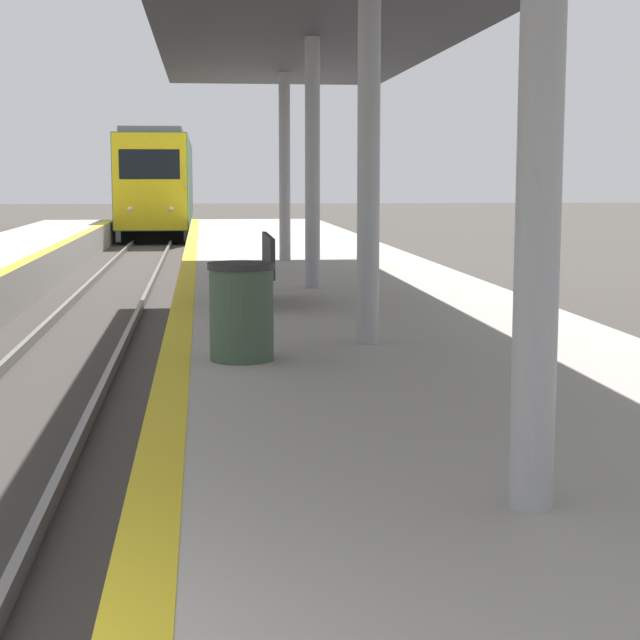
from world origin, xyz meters
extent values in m
cube|color=black|center=(0.00, 48.25, 0.28)|extent=(2.38, 19.26, 0.55)
cube|color=#477247|center=(0.00, 48.25, 2.39)|extent=(2.80, 21.40, 3.67)
cube|color=yellow|center=(0.00, 37.63, 2.39)|extent=(2.75, 0.16, 3.60)
cube|color=black|center=(0.00, 37.57, 3.03)|extent=(2.24, 0.06, 1.10)
cube|color=slate|center=(0.00, 48.25, 4.34)|extent=(2.38, 20.33, 0.24)
sphere|color=white|center=(-0.77, 37.57, 1.38)|extent=(0.18, 0.18, 0.18)
sphere|color=white|center=(0.77, 37.57, 1.38)|extent=(0.18, 0.18, 0.18)
cylinder|color=#99999E|center=(3.60, 2.26, 2.76)|extent=(0.23, 0.23, 3.75)
cylinder|color=#99999E|center=(3.60, 7.77, 2.76)|extent=(0.23, 0.23, 3.75)
cylinder|color=#99999E|center=(3.60, 13.27, 2.76)|extent=(0.23, 0.23, 3.75)
cylinder|color=#99999E|center=(3.60, 18.78, 2.76)|extent=(0.23, 0.23, 3.75)
cube|color=#2D2D33|center=(3.60, 10.52, 4.74)|extent=(4.69, 22.04, 0.20)
cylinder|color=#384C38|center=(2.28, 6.88, 1.31)|extent=(0.59, 0.59, 0.85)
cylinder|color=#262626|center=(2.28, 6.88, 1.76)|extent=(0.62, 0.62, 0.06)
cube|color=#28282D|center=(2.61, 11.29, 1.33)|extent=(0.44, 1.90, 0.08)
cube|color=#28282D|center=(2.80, 11.29, 1.59)|extent=(0.06, 1.90, 0.44)
cube|color=#262628|center=(2.61, 10.53, 1.09)|extent=(0.35, 0.08, 0.40)
cube|color=#262628|center=(2.61, 12.05, 1.09)|extent=(0.35, 0.08, 0.40)
camera|label=1|loc=(1.93, -2.94, 2.58)|focal=60.00mm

